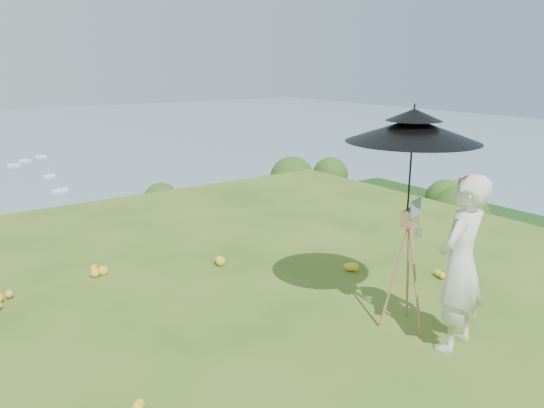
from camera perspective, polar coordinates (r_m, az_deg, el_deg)
ground at (r=5.53m, az=-6.05°, el=-16.47°), size 14.00×14.00×0.00m
wildflowers at (r=5.69m, az=-7.36°, el=-14.84°), size 10.00×10.50×0.12m
painter at (r=5.67m, az=19.60°, el=-6.10°), size 0.75×0.58×1.85m
field_easel at (r=6.01m, az=14.25°, el=-6.32°), size 0.71×0.71×1.48m
sun_umbrella at (r=5.72m, az=14.69°, el=4.13°), size 1.74×1.74×1.25m
painter_cap at (r=5.43m, az=20.40°, el=2.51°), size 0.22×0.24×0.10m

